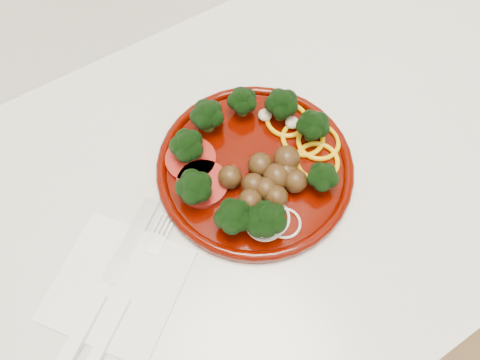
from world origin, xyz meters
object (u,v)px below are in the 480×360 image
napkin (118,285)px  plate (255,166)px  knife (99,300)px  fork (119,312)px

napkin → plate: bearing=9.7°
plate → knife: (-0.25, -0.04, -0.01)m
plate → knife: 0.25m
plate → fork: plate is taller
napkin → knife: size_ratio=0.77×
plate → fork: 0.24m
plate → fork: (-0.23, -0.07, -0.01)m
plate → knife: plate is taller
plate → knife: size_ratio=1.39×
napkin → fork: fork is taller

